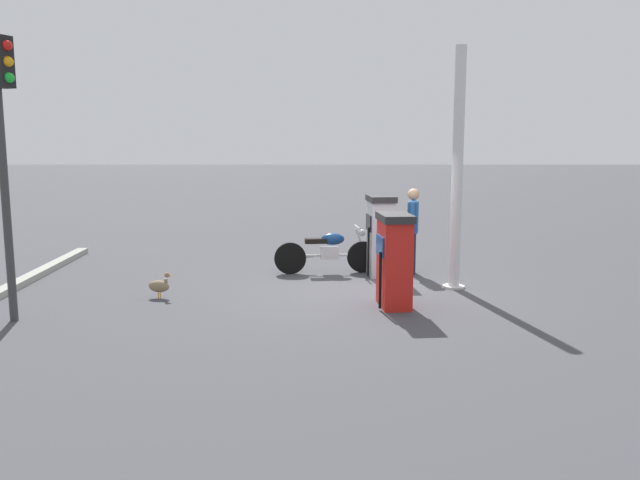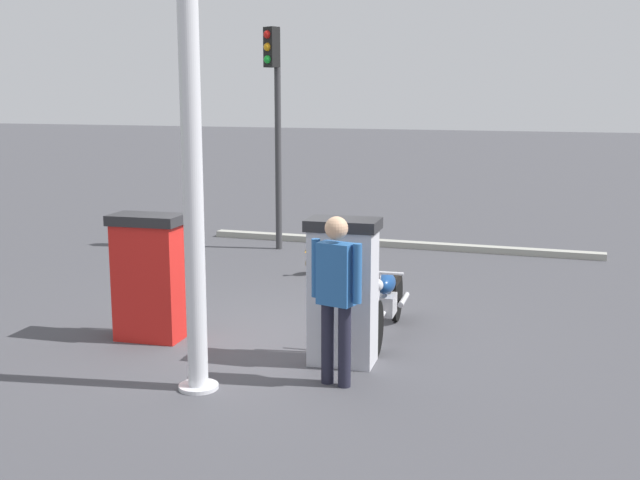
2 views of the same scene
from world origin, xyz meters
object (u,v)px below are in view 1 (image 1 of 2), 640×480
object	(u,v)px
motorcycle_near_pump	(328,250)
canopy_support_pole	(457,174)
attendant_person	(413,225)
fuel_pump_near	(380,235)
wandering_duck	(159,286)
fuel_pump_far	(394,260)
roadside_traffic_light	(4,132)

from	to	relation	value
motorcycle_near_pump	canopy_support_pole	size ratio (longest dim) A/B	0.49
attendant_person	fuel_pump_near	bearing A→B (deg)	13.36
canopy_support_pole	wandering_duck	bearing A→B (deg)	8.79
fuel_pump_near	fuel_pump_far	world-z (taller)	fuel_pump_near
fuel_pump_far	canopy_support_pole	world-z (taller)	canopy_support_pole
roadside_traffic_light	canopy_support_pole	world-z (taller)	canopy_support_pole
canopy_support_pole	fuel_pump_near	bearing A→B (deg)	-41.00
canopy_support_pole	fuel_pump_far	bearing A→B (deg)	47.25
motorcycle_near_pump	roadside_traffic_light	size ratio (longest dim) A/B	0.51
wandering_duck	roadside_traffic_light	bearing A→B (deg)	39.01
motorcycle_near_pump	attendant_person	size ratio (longest dim) A/B	1.23
fuel_pump_far	roadside_traffic_light	xyz separation A→B (m)	(5.72, 0.88, 2.02)
fuel_pump_far	canopy_support_pole	bearing A→B (deg)	-132.75
attendant_person	roadside_traffic_light	distance (m)	7.50
motorcycle_near_pump	canopy_support_pole	xyz separation A→B (m)	(-2.29, 1.30, 1.61)
attendant_person	wandering_duck	bearing A→B (deg)	24.02
fuel_pump_near	attendant_person	distance (m)	0.70
fuel_pump_far	wandering_duck	size ratio (longest dim) A/B	3.32
wandering_duck	roadside_traffic_light	xyz separation A→B (m)	(1.78, 1.44, 2.58)
canopy_support_pole	motorcycle_near_pump	bearing A→B (deg)	-29.56
motorcycle_near_pump	roadside_traffic_light	bearing A→B (deg)	37.06
fuel_pump_far	roadside_traffic_light	bearing A→B (deg)	8.77
fuel_pump_far	roadside_traffic_light	distance (m)	6.14
fuel_pump_near	roadside_traffic_light	distance (m)	6.92
fuel_pump_near	canopy_support_pole	world-z (taller)	canopy_support_pole
fuel_pump_near	wandering_duck	world-z (taller)	fuel_pump_near
attendant_person	motorcycle_near_pump	bearing A→B (deg)	-1.67
wandering_duck	fuel_pump_near	bearing A→B (deg)	-154.33
fuel_pump_far	roadside_traffic_light	size ratio (longest dim) A/B	0.37
motorcycle_near_pump	attendant_person	xyz separation A→B (m)	(-1.69, 0.05, 0.53)
fuel_pump_near	fuel_pump_far	size ratio (longest dim) A/B	1.05
attendant_person	canopy_support_pole	xyz separation A→B (m)	(-0.60, 1.25, 1.08)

